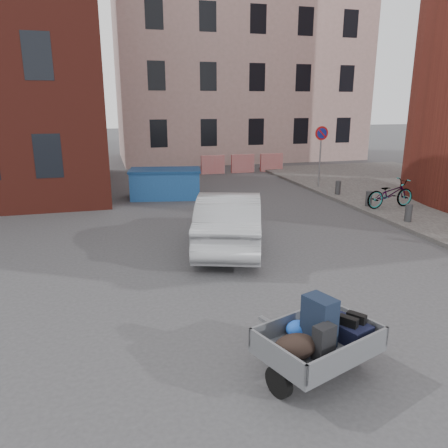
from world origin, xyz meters
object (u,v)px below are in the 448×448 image
object	(u,v)px
silver_car	(230,219)
dumpster	(165,184)
trailer	(318,339)
bicycle	(390,194)

from	to	relation	value
silver_car	dumpster	bearing A→B (deg)	-64.76
trailer	dumpster	distance (m)	12.59
trailer	bicycle	xyz separation A→B (m)	(7.08, 8.31, 0.02)
silver_car	bicycle	distance (m)	7.04
trailer	bicycle	bearing A→B (deg)	29.58
silver_car	trailer	bearing A→B (deg)	104.10
trailer	dumpster	xyz separation A→B (m)	(-0.37, 12.58, -0.01)
bicycle	trailer	bearing A→B (deg)	134.95
dumpster	silver_car	bearing A→B (deg)	-72.69
dumpster	silver_car	distance (m)	6.66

